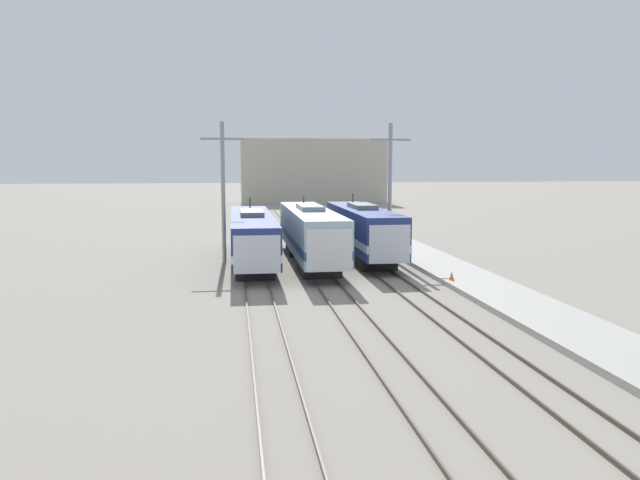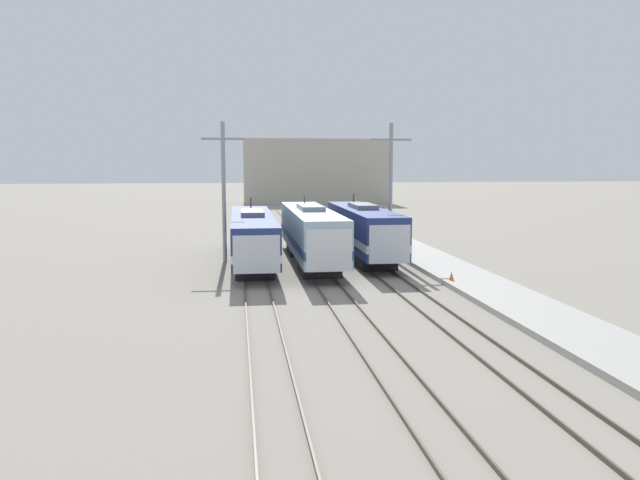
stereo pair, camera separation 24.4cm
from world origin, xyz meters
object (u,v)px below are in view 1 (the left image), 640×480
Objects in this scene: locomotive_center at (311,234)px; locomotive_far_right at (363,231)px; locomotive_far_left at (252,237)px; traffic_cone at (452,276)px; catenary_tower_left at (223,189)px; catenary_tower_right at (390,188)px.

locomotive_far_right is at bearing 21.96° from locomotive_center.
locomotive_far_left is at bearing 179.75° from locomotive_center.
locomotive_center is 35.54× the size of traffic_cone.
catenary_tower_left is (-10.64, -0.09, 3.32)m from locomotive_far_right.
locomotive_far_right is at bearing 105.99° from traffic_cone.
locomotive_center is at bearing -0.25° from locomotive_far_left.
locomotive_far_right is 3.91m from catenary_tower_right.
traffic_cone is (1.13, -10.99, -4.93)m from catenary_tower_right.
locomotive_far_right is 11.64m from traffic_cone.
catenary_tower_right is at bearing 14.49° from locomotive_center.
catenary_tower_left reaches higher than locomotive_far_left.
locomotive_far_left is 15.12m from traffic_cone.
locomotive_far_right is at bearing 177.37° from catenary_tower_right.
catenary_tower_left is 1.00× the size of catenary_tower_right.
catenary_tower_right reaches higher than traffic_cone.
catenary_tower_right is at bearing -2.63° from locomotive_far_right.
locomotive_center is 1.08× the size of locomotive_far_right.
locomotive_far_right is 32.79× the size of traffic_cone.
locomotive_far_left is 1.85× the size of catenary_tower_left.
catenary_tower_left is 18.33m from traffic_cone.
catenary_tower_left is at bearing -179.49° from locomotive_far_right.
traffic_cone is at bearing -38.52° from locomotive_far_left.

